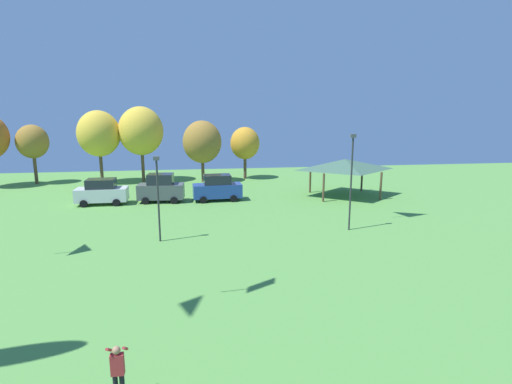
{
  "coord_description": "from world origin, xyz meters",
  "views": [
    {
      "loc": [
        -0.11,
        3.15,
        8.04
      ],
      "look_at": [
        1.69,
        15.17,
        5.59
      ],
      "focal_mm": 28.0,
      "sensor_mm": 36.0,
      "label": 1
    }
  ],
  "objects_px": {
    "treeline_tree_2": "(99,134)",
    "treeline_tree_3": "(141,131)",
    "parked_car_second_from_left": "(161,188)",
    "parked_car_leftmost": "(102,192)",
    "parked_car_third_from_left": "(217,188)",
    "treeline_tree_1": "(32,142)",
    "treeline_tree_5": "(245,143)",
    "treeline_tree_4": "(202,142)",
    "person_standing_near_foreground": "(118,369)",
    "light_post_0": "(158,193)",
    "park_pavilion": "(345,164)",
    "light_post_1": "(351,177)"
  },
  "relations": [
    {
      "from": "treeline_tree_5",
      "to": "treeline_tree_1",
      "type": "bearing_deg",
      "value": -179.95
    },
    {
      "from": "treeline_tree_1",
      "to": "treeline_tree_2",
      "type": "distance_m",
      "value": 7.4
    },
    {
      "from": "park_pavilion",
      "to": "treeline_tree_5",
      "type": "height_order",
      "value": "treeline_tree_5"
    },
    {
      "from": "park_pavilion",
      "to": "parked_car_second_from_left",
      "type": "bearing_deg",
      "value": -179.7
    },
    {
      "from": "parked_car_second_from_left",
      "to": "treeline_tree_1",
      "type": "distance_m",
      "value": 19.18
    },
    {
      "from": "person_standing_near_foreground",
      "to": "light_post_1",
      "type": "height_order",
      "value": "light_post_1"
    },
    {
      "from": "parked_car_third_from_left",
      "to": "light_post_0",
      "type": "distance_m",
      "value": 12.18
    },
    {
      "from": "light_post_1",
      "to": "treeline_tree_5",
      "type": "distance_m",
      "value": 22.99
    },
    {
      "from": "treeline_tree_2",
      "to": "treeline_tree_3",
      "type": "distance_m",
      "value": 4.57
    },
    {
      "from": "treeline_tree_5",
      "to": "light_post_1",
      "type": "bearing_deg",
      "value": -78.7
    },
    {
      "from": "parked_car_third_from_left",
      "to": "park_pavilion",
      "type": "relative_size",
      "value": 0.63
    },
    {
      "from": "light_post_1",
      "to": "treeline_tree_2",
      "type": "distance_m",
      "value": 30.37
    },
    {
      "from": "parked_car_third_from_left",
      "to": "treeline_tree_5",
      "type": "bearing_deg",
      "value": 68.11
    },
    {
      "from": "person_standing_near_foreground",
      "to": "light_post_0",
      "type": "height_order",
      "value": "light_post_0"
    },
    {
      "from": "parked_car_leftmost",
      "to": "parked_car_third_from_left",
      "type": "height_order",
      "value": "parked_car_third_from_left"
    },
    {
      "from": "treeline_tree_1",
      "to": "parked_car_third_from_left",
      "type": "bearing_deg",
      "value": -30.83
    },
    {
      "from": "parked_car_leftmost",
      "to": "park_pavilion",
      "type": "distance_m",
      "value": 22.46
    },
    {
      "from": "person_standing_near_foreground",
      "to": "parked_car_third_from_left",
      "type": "height_order",
      "value": "parked_car_third_from_left"
    },
    {
      "from": "treeline_tree_3",
      "to": "treeline_tree_5",
      "type": "xyz_separation_m",
      "value": [
        12.03,
        0.35,
        -1.57
      ]
    },
    {
      "from": "treeline_tree_3",
      "to": "treeline_tree_4",
      "type": "bearing_deg",
      "value": -10.57
    },
    {
      "from": "parked_car_leftmost",
      "to": "light_post_0",
      "type": "bearing_deg",
      "value": -62.83
    },
    {
      "from": "treeline_tree_1",
      "to": "treeline_tree_3",
      "type": "relative_size",
      "value": 0.77
    },
    {
      "from": "treeline_tree_2",
      "to": "treeline_tree_5",
      "type": "bearing_deg",
      "value": 2.62
    },
    {
      "from": "person_standing_near_foreground",
      "to": "parked_car_second_from_left",
      "type": "distance_m",
      "value": 25.84
    },
    {
      "from": "parked_car_leftmost",
      "to": "treeline_tree_4",
      "type": "xyz_separation_m",
      "value": [
        9.02,
        10.29,
        3.51
      ]
    },
    {
      "from": "parked_car_second_from_left",
      "to": "light_post_0",
      "type": "xyz_separation_m",
      "value": [
        0.85,
        -11.44,
        1.83
      ]
    },
    {
      "from": "light_post_1",
      "to": "treeline_tree_1",
      "type": "xyz_separation_m",
      "value": [
        -28.39,
        22.52,
        1.04
      ]
    },
    {
      "from": "parked_car_leftmost",
      "to": "treeline_tree_3",
      "type": "height_order",
      "value": "treeline_tree_3"
    },
    {
      "from": "person_standing_near_foreground",
      "to": "treeline_tree_3",
      "type": "height_order",
      "value": "treeline_tree_3"
    },
    {
      "from": "parked_car_leftmost",
      "to": "treeline_tree_3",
      "type": "xyz_separation_m",
      "value": [
        2.12,
        11.58,
        4.73
      ]
    },
    {
      "from": "light_post_1",
      "to": "treeline_tree_3",
      "type": "distance_m",
      "value": 27.76
    },
    {
      "from": "treeline_tree_1",
      "to": "treeline_tree_4",
      "type": "distance_m",
      "value": 18.83
    },
    {
      "from": "parked_car_leftmost",
      "to": "treeline_tree_2",
      "type": "relative_size",
      "value": 0.53
    },
    {
      "from": "treeline_tree_2",
      "to": "parked_car_leftmost",
      "type": "bearing_deg",
      "value": -77.73
    },
    {
      "from": "parked_car_second_from_left",
      "to": "treeline_tree_2",
      "type": "relative_size",
      "value": 0.51
    },
    {
      "from": "treeline_tree_2",
      "to": "treeline_tree_4",
      "type": "xyz_separation_m",
      "value": [
        11.45,
        -0.88,
        -0.98
      ]
    },
    {
      "from": "parked_car_third_from_left",
      "to": "light_post_1",
      "type": "xyz_separation_m",
      "value": [
        8.51,
        -10.66,
        2.52
      ]
    },
    {
      "from": "parked_car_leftmost",
      "to": "park_pavilion",
      "type": "xyz_separation_m",
      "value": [
        22.37,
        0.32,
        1.95
      ]
    },
    {
      "from": "person_standing_near_foreground",
      "to": "treeline_tree_2",
      "type": "relative_size",
      "value": 0.21
    },
    {
      "from": "park_pavilion",
      "to": "treeline_tree_2",
      "type": "relative_size",
      "value": 0.87
    },
    {
      "from": "parked_car_third_from_left",
      "to": "treeline_tree_3",
      "type": "bearing_deg",
      "value": 121.57
    },
    {
      "from": "parked_car_third_from_left",
      "to": "treeline_tree_2",
      "type": "height_order",
      "value": "treeline_tree_2"
    },
    {
      "from": "parked_car_second_from_left",
      "to": "treeline_tree_2",
      "type": "bearing_deg",
      "value": 128.76
    },
    {
      "from": "treeline_tree_2",
      "to": "light_post_0",
      "type": "bearing_deg",
      "value": -69.55
    },
    {
      "from": "person_standing_near_foreground",
      "to": "light_post_0",
      "type": "distance_m",
      "value": 14.53
    },
    {
      "from": "parked_car_leftmost",
      "to": "treeline_tree_5",
      "type": "xyz_separation_m",
      "value": [
        14.15,
        11.93,
        3.17
      ]
    },
    {
      "from": "person_standing_near_foreground",
      "to": "park_pavilion",
      "type": "distance_m",
      "value": 30.72
    },
    {
      "from": "park_pavilion",
      "to": "treeline_tree_3",
      "type": "height_order",
      "value": "treeline_tree_3"
    },
    {
      "from": "light_post_1",
      "to": "treeline_tree_3",
      "type": "relative_size",
      "value": 0.76
    },
    {
      "from": "person_standing_near_foreground",
      "to": "park_pavilion",
      "type": "xyz_separation_m",
      "value": [
        16.37,
        25.91,
        2.09
      ]
    }
  ]
}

